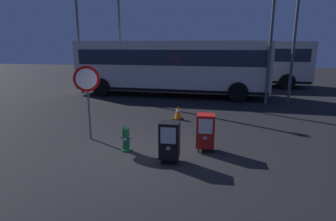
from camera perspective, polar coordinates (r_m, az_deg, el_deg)
name	(u,v)px	position (r m, az deg, el deg)	size (l,w,h in m)	color
ground_plane	(150,153)	(7.48, -3.76, -8.77)	(60.00, 60.00, 0.00)	black
fire_hydrant	(126,138)	(7.61, -8.64, -5.70)	(0.33, 0.32, 0.75)	#1E7238
newspaper_box_primary	(169,140)	(6.75, 0.31, -6.10)	(0.48, 0.42, 1.02)	black
newspaper_box_secondary	(206,131)	(7.51, 7.73, -4.16)	(0.48, 0.42, 1.02)	black
stop_sign	(87,87)	(8.48, -16.29, 4.60)	(0.71, 0.31, 2.23)	#4C4F54
traffic_cone	(178,113)	(10.67, 2.06, -0.45)	(0.36, 0.36, 0.53)	black
bus_near	(171,65)	(15.68, 0.63, 9.40)	(10.63, 3.29, 3.00)	beige
bus_far	(228,61)	(19.84, 12.28, 9.97)	(10.53, 2.90, 3.00)	beige
street_light_near_left	(119,9)	(17.50, -10.13, 19.84)	(0.32, 0.32, 8.47)	#4C4F54
street_light_near_right	(296,21)	(14.66, 24.90, 16.42)	(0.32, 0.32, 6.65)	#4C4F54
street_light_far_left	(76,6)	(17.32, -18.35, 19.75)	(0.32, 0.32, 8.65)	#4C4F54
street_light_far_right	(273,16)	(14.06, 20.78, 17.80)	(0.32, 0.32, 7.05)	#4C4F54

